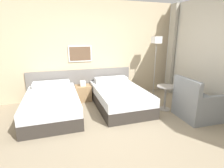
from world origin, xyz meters
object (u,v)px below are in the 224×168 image
(floor_lamp, at_px, (156,48))
(side_table, at_px, (166,93))
(armchair, at_px, (197,105))
(bed_near_door, at_px, (52,104))
(nightstand, at_px, (83,93))
(bed_near_window, at_px, (119,97))

(floor_lamp, height_order, side_table, floor_lamp)
(armchair, bearing_deg, floor_lamp, 7.88)
(bed_near_door, bearing_deg, armchair, -20.64)
(bed_near_door, relative_size, side_table, 3.20)
(nightstand, bearing_deg, bed_near_door, -139.37)
(bed_near_door, relative_size, nightstand, 3.40)
(bed_near_window, relative_size, floor_lamp, 1.10)
(bed_near_window, distance_m, floor_lamp, 1.75)
(bed_near_door, height_order, floor_lamp, floor_lamp)
(bed_near_window, relative_size, armchair, 2.10)
(nightstand, xyz_separation_m, armchair, (2.20, -1.83, 0.07))
(bed_near_window, bearing_deg, side_table, -28.06)
(nightstand, relative_size, armchair, 0.62)
(bed_near_door, relative_size, bed_near_window, 1.00)
(side_table, bearing_deg, nightstand, 145.84)
(bed_near_door, height_order, armchair, armchair)
(floor_lamp, bearing_deg, side_table, -104.18)
(nightstand, height_order, floor_lamp, floor_lamp)
(bed_near_window, bearing_deg, armchair, -39.21)
(bed_near_door, xyz_separation_m, side_table, (2.62, -0.53, 0.17))
(bed_near_window, bearing_deg, bed_near_door, 180.00)
(bed_near_door, distance_m, side_table, 2.68)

